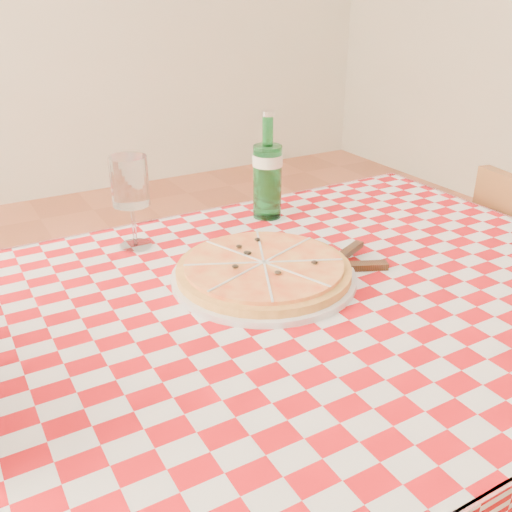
{
  "coord_description": "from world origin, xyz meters",
  "views": [
    {
      "loc": [
        -0.46,
        -0.7,
        1.23
      ],
      "look_at": [
        -0.02,
        0.06,
        0.82
      ],
      "focal_mm": 40.0,
      "sensor_mm": 36.0,
      "label": 1
    }
  ],
  "objects_px": {
    "dining_table": "(283,348)",
    "water_bottle": "(267,166)",
    "wine_glass": "(132,203)",
    "pizza_plate": "(264,269)"
  },
  "relations": [
    {
      "from": "dining_table",
      "to": "water_bottle",
      "type": "xyz_separation_m",
      "value": [
        0.17,
        0.34,
        0.22
      ]
    },
    {
      "from": "wine_glass",
      "to": "water_bottle",
      "type": "bearing_deg",
      "value": 2.03
    },
    {
      "from": "dining_table",
      "to": "wine_glass",
      "type": "relative_size",
      "value": 6.46
    },
    {
      "from": "dining_table",
      "to": "wine_glass",
      "type": "height_order",
      "value": "wine_glass"
    },
    {
      "from": "water_bottle",
      "to": "wine_glass",
      "type": "xyz_separation_m",
      "value": [
        -0.32,
        -0.01,
        -0.03
      ]
    },
    {
      "from": "pizza_plate",
      "to": "wine_glass",
      "type": "bearing_deg",
      "value": 120.78
    },
    {
      "from": "wine_glass",
      "to": "pizza_plate",
      "type": "bearing_deg",
      "value": -59.22
    },
    {
      "from": "dining_table",
      "to": "pizza_plate",
      "type": "distance_m",
      "value": 0.14
    },
    {
      "from": "pizza_plate",
      "to": "water_bottle",
      "type": "relative_size",
      "value": 1.39
    },
    {
      "from": "pizza_plate",
      "to": "wine_glass",
      "type": "distance_m",
      "value": 0.3
    }
  ]
}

